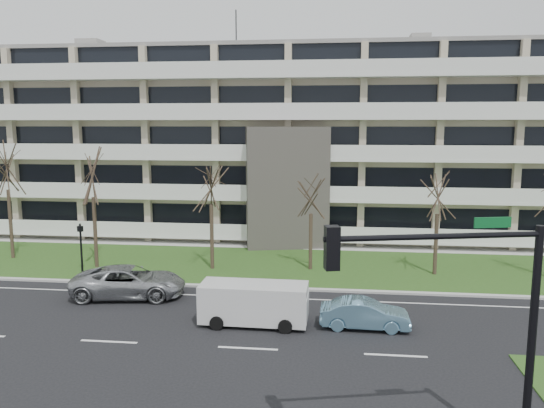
# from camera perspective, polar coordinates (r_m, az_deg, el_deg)

# --- Properties ---
(ground) EXTENTS (160.00, 160.00, 0.00)m
(ground) POSITION_cam_1_polar(r_m,az_deg,el_deg) (22.73, -2.62, -15.26)
(ground) COLOR black
(ground) RESTS_ON ground
(grass_verge) EXTENTS (90.00, 10.00, 0.06)m
(grass_verge) POSITION_cam_1_polar(r_m,az_deg,el_deg) (34.90, 0.80, -6.61)
(grass_verge) COLOR #264717
(grass_verge) RESTS_ON ground
(curb) EXTENTS (90.00, 0.35, 0.12)m
(curb) POSITION_cam_1_polar(r_m,az_deg,el_deg) (30.13, -0.16, -9.04)
(curb) COLOR #B2B2AD
(curb) RESTS_ON ground
(sidewalk) EXTENTS (90.00, 2.00, 0.08)m
(sidewalk) POSITION_cam_1_polar(r_m,az_deg,el_deg) (40.21, 1.59, -4.55)
(sidewalk) COLOR #B2B2AD
(sidewalk) RESTS_ON ground
(lane_edge_line) EXTENTS (90.00, 0.12, 0.01)m
(lane_edge_line) POSITION_cam_1_polar(r_m,az_deg,el_deg) (28.73, -0.52, -10.04)
(lane_edge_line) COLOR white
(lane_edge_line) RESTS_ON ground
(apartment_building) EXTENTS (60.50, 15.10, 18.75)m
(apartment_building) POSITION_cam_1_polar(r_m,az_deg,el_deg) (45.98, 2.37, 6.63)
(apartment_building) COLOR #BBAF92
(apartment_building) RESTS_ON ground
(silver_pickup) EXTENTS (6.26, 3.50, 1.65)m
(silver_pickup) POSITION_cam_1_polar(r_m,az_deg,el_deg) (29.67, -15.13, -8.08)
(silver_pickup) COLOR #A4A7AB
(silver_pickup) RESTS_ON ground
(blue_sedan) EXTENTS (4.05, 1.48, 1.33)m
(blue_sedan) POSITION_cam_1_polar(r_m,az_deg,el_deg) (24.88, 9.94, -11.57)
(blue_sedan) COLOR #74AAC9
(blue_sedan) RESTS_ON ground
(white_van) EXTENTS (4.99, 2.12, 1.92)m
(white_van) POSITION_cam_1_polar(r_m,az_deg,el_deg) (24.82, -1.81, -10.31)
(white_van) COLOR silver
(white_van) RESTS_ON ground
(traffic_signal) EXTENTS (5.78, 1.67, 6.84)m
(traffic_signal) POSITION_cam_1_polar(r_m,az_deg,el_deg) (14.91, 20.04, -10.56)
(traffic_signal) COLOR black
(traffic_signal) RESTS_ON ground
(pedestrian_signal) EXTENTS (0.36, 0.32, 3.17)m
(pedestrian_signal) POSITION_cam_1_polar(r_m,az_deg,el_deg) (34.62, -19.87, -3.87)
(pedestrian_signal) COLOR black
(pedestrian_signal) RESTS_ON ground
(tree_1) EXTENTS (4.27, 4.27, 8.54)m
(tree_1) POSITION_cam_1_polar(r_m,az_deg,el_deg) (39.91, -26.70, 4.04)
(tree_1) COLOR #382B21
(tree_1) RESTS_ON ground
(tree_2) EXTENTS (4.11, 4.11, 8.22)m
(tree_2) POSITION_cam_1_polar(r_m,az_deg,el_deg) (35.24, -18.79, 3.59)
(tree_2) COLOR #382B21
(tree_2) RESTS_ON ground
(tree_3) EXTENTS (3.71, 3.71, 7.43)m
(tree_3) POSITION_cam_1_polar(r_m,az_deg,el_deg) (33.27, -6.59, 2.65)
(tree_3) COLOR #382B21
(tree_3) RESTS_ON ground
(tree_4) EXTENTS (3.24, 3.24, 6.48)m
(tree_4) POSITION_cam_1_polar(r_m,az_deg,el_deg) (33.07, 4.23, 1.35)
(tree_4) COLOR #382B21
(tree_4) RESTS_ON ground
(tree_5) EXTENTS (3.41, 3.41, 6.81)m
(tree_5) POSITION_cam_1_polar(r_m,az_deg,el_deg) (33.34, 17.46, 1.49)
(tree_5) COLOR #382B21
(tree_5) RESTS_ON ground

